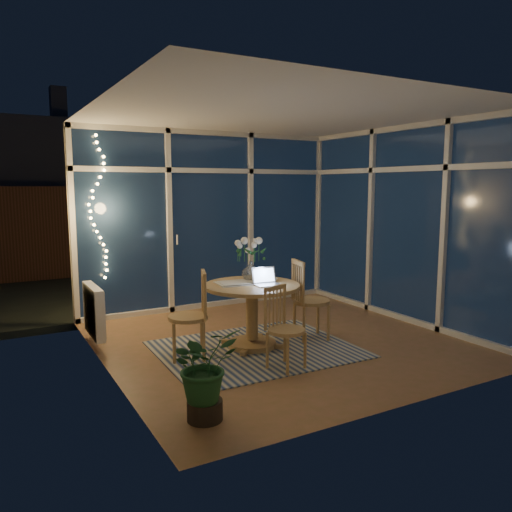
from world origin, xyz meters
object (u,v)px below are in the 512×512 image
Objects in this scene: chair_left at (188,315)px; laptop at (268,276)px; chair_right at (311,299)px; chair_front at (286,328)px; flower_vase at (251,271)px; potted_plant at (204,373)px; dining_table at (252,316)px.

laptop is (0.89, -0.13, 0.36)m from chair_left.
chair_right is 1.15× the size of chair_front.
flower_vase is at bearing 79.26° from chair_right.
flower_vase is 2.08m from potted_plant.
dining_table is 1.40× the size of potted_plant.
laptop is (-0.64, -0.07, 0.34)m from chair_right.
flower_vase is 0.28× the size of potted_plant.
dining_table is at bearing -115.70° from flower_vase.
chair_right is at bearing 9.73° from laptop.
laptop reaches higher than dining_table.
chair_left reaches higher than dining_table.
potted_plant is at bearing 136.49° from chair_right.
chair_left is 1.06m from chair_front.
flower_vase reaches higher than dining_table.
chair_right is (0.76, -0.07, 0.12)m from dining_table.
laptop is 0.35m from flower_vase.
chair_front is at bearing -97.78° from flower_vase.
chair_front is 1.11× the size of potted_plant.
laptop reaches higher than chair_front.
chair_right is at bearing 33.97° from potted_plant.
chair_front is (0.73, -0.76, -0.05)m from chair_left.
laptop is at bearing -86.63° from flower_vase.
chair_left is (-0.76, -0.00, 0.11)m from dining_table.
chair_right is 2.33m from potted_plant.
chair_front is at bearing 143.69° from chair_right.
chair_right reaches higher than potted_plant.
chair_left is 1.43m from potted_plant.
potted_plant is at bearing -168.56° from chair_front.
chair_right reaches higher than flower_vase.
chair_left is at bearing 175.36° from laptop.
chair_right is 0.80m from flower_vase.
chair_right reaches higher than laptop.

